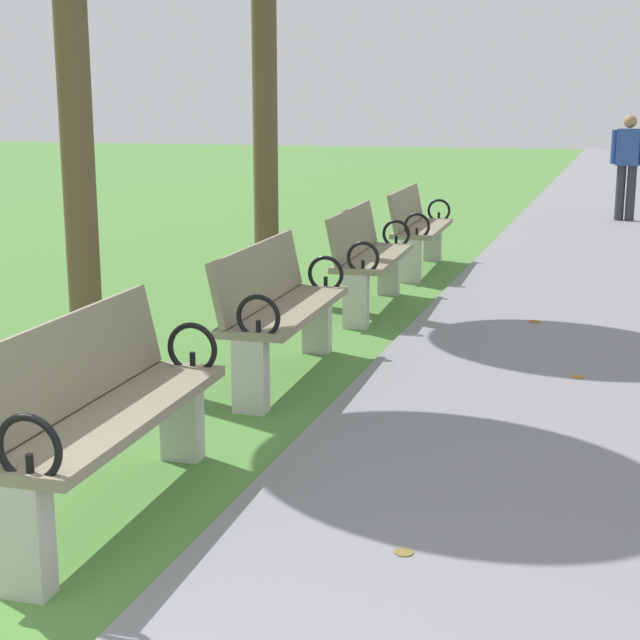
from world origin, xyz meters
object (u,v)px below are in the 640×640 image
object	(u,v)px
park_bench_3	(280,308)
pedestrian_walking	(628,162)
park_bench_5	(418,227)
park_bench_2	(102,411)
park_bench_4	(368,256)

from	to	relation	value
park_bench_3	pedestrian_walking	distance (m)	10.21
park_bench_5	pedestrian_walking	distance (m)	5.89
park_bench_2	pedestrian_walking	bearing A→B (deg)	80.07
park_bench_3	park_bench_4	size ratio (longest dim) A/B	1.00
park_bench_4	park_bench_5	world-z (taller)	same
park_bench_3	park_bench_4	distance (m)	2.34
park_bench_5	pedestrian_walking	world-z (taller)	pedestrian_walking
park_bench_2	park_bench_4	bearing A→B (deg)	90.00
park_bench_3	park_bench_5	bearing A→B (deg)	90.00
park_bench_3	park_bench_5	distance (m)	4.51
park_bench_4	pedestrian_walking	size ratio (longest dim) A/B	1.00
park_bench_3	park_bench_4	bearing A→B (deg)	90.00
park_bench_3	park_bench_4	world-z (taller)	same
pedestrian_walking	park_bench_3	bearing A→B (deg)	-102.17
park_bench_2	pedestrian_walking	size ratio (longest dim) A/B	1.00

